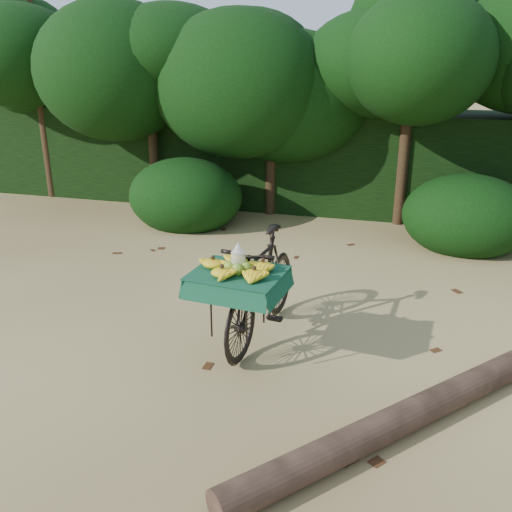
# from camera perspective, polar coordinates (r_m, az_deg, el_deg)

# --- Properties ---
(ground) EXTENTS (80.00, 80.00, 0.00)m
(ground) POSITION_cam_1_polar(r_m,az_deg,el_deg) (4.85, 5.97, -13.74)
(ground) COLOR tan
(ground) RESTS_ON ground
(vendor_bicycle) EXTENTS (0.85, 1.90, 1.11)m
(vendor_bicycle) POSITION_cam_1_polar(r_m,az_deg,el_deg) (5.39, 0.53, -3.14)
(vendor_bicycle) COLOR black
(vendor_bicycle) RESTS_ON ground
(fallen_log) EXTENTS (2.37, 2.67, 0.24)m
(fallen_log) POSITION_cam_1_polar(r_m,az_deg,el_deg) (4.46, 15.55, -15.97)
(fallen_log) COLOR brown
(fallen_log) RESTS_ON ground
(hedge_backdrop) EXTENTS (26.00, 1.80, 1.80)m
(hedge_backdrop) POSITION_cam_1_polar(r_m,az_deg,el_deg) (10.46, 12.53, 9.68)
(hedge_backdrop) COLOR black
(hedge_backdrop) RESTS_ON ground
(tree_row) EXTENTS (14.50, 2.00, 4.00)m
(tree_row) POSITION_cam_1_polar(r_m,az_deg,el_deg) (9.60, 8.66, 15.67)
(tree_row) COLOR black
(tree_row) RESTS_ON ground
(bush_clumps) EXTENTS (8.80, 1.70, 0.90)m
(bush_clumps) POSITION_cam_1_polar(r_m,az_deg,el_deg) (8.59, 14.63, 4.23)
(bush_clumps) COLOR black
(bush_clumps) RESTS_ON ground
(leaf_litter) EXTENTS (7.00, 7.30, 0.01)m
(leaf_litter) POSITION_cam_1_polar(r_m,az_deg,el_deg) (5.40, 7.25, -9.97)
(leaf_litter) COLOR #452512
(leaf_litter) RESTS_ON ground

